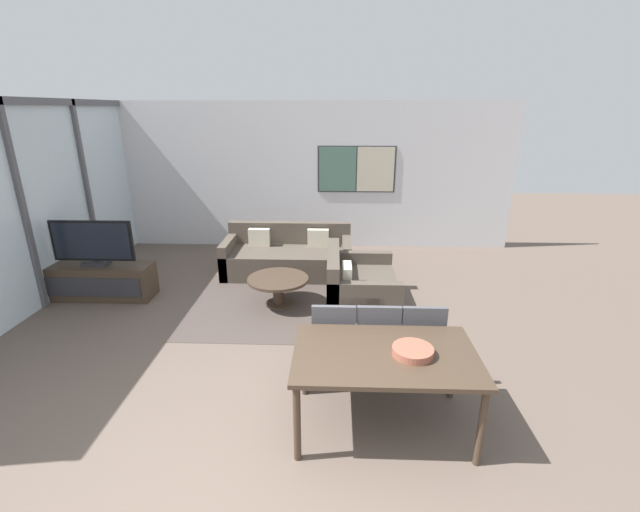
# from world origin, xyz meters

# --- Properties ---
(ground_plane) EXTENTS (24.00, 24.00, 0.00)m
(ground_plane) POSITION_xyz_m (0.00, 0.00, 0.00)
(ground_plane) COLOR brown
(wall_back) EXTENTS (8.05, 0.09, 2.80)m
(wall_back) POSITION_xyz_m (0.03, 6.05, 1.40)
(wall_back) COLOR silver
(wall_back) RESTS_ON ground_plane
(window_wall_left) EXTENTS (0.07, 6.06, 2.80)m
(window_wall_left) POSITION_xyz_m (-3.52, 3.03, 1.53)
(window_wall_left) COLOR silver
(window_wall_left) RESTS_ON ground_plane
(area_rug) EXTENTS (2.46, 2.20, 0.01)m
(area_rug) POSITION_xyz_m (-0.19, 3.22, 0.00)
(area_rug) COLOR #473D38
(area_rug) RESTS_ON ground_plane
(tv_console) EXTENTS (1.56, 0.49, 0.51)m
(tv_console) POSITION_xyz_m (-2.86, 3.39, 0.25)
(tv_console) COLOR #423326
(tv_console) RESTS_ON ground_plane
(television) EXTENTS (1.18, 0.20, 0.66)m
(television) POSITION_xyz_m (-2.86, 3.39, 0.84)
(television) COLOR #2D2D33
(television) RESTS_ON tv_console
(sofa_main) EXTENTS (2.11, 0.96, 0.80)m
(sofa_main) POSITION_xyz_m (-0.19, 4.53, 0.27)
(sofa_main) COLOR #51473D
(sofa_main) RESTS_ON ground_plane
(sofa_side) EXTENTS (0.96, 1.35, 0.80)m
(sofa_side) POSITION_xyz_m (0.90, 3.24, 0.27)
(sofa_side) COLOR #51473D
(sofa_side) RESTS_ON ground_plane
(coffee_table) EXTENTS (0.86, 0.86, 0.41)m
(coffee_table) POSITION_xyz_m (-0.19, 3.22, 0.31)
(coffee_table) COLOR #423326
(coffee_table) RESTS_ON ground_plane
(dining_table) EXTENTS (1.54, 0.95, 0.73)m
(dining_table) POSITION_xyz_m (1.03, 0.81, 0.66)
(dining_table) COLOR #423326
(dining_table) RESTS_ON ground_plane
(dining_chair_left) EXTENTS (0.46, 0.46, 0.88)m
(dining_chair_left) POSITION_xyz_m (0.60, 1.50, 0.51)
(dining_chair_left) COLOR #4C4C51
(dining_chair_left) RESTS_ON ground_plane
(dining_chair_centre) EXTENTS (0.46, 0.46, 0.88)m
(dining_chair_centre) POSITION_xyz_m (1.03, 1.51, 0.51)
(dining_chair_centre) COLOR #4C4C51
(dining_chair_centre) RESTS_ON ground_plane
(dining_chair_right) EXTENTS (0.46, 0.46, 0.88)m
(dining_chair_right) POSITION_xyz_m (1.46, 1.51, 0.51)
(dining_chair_right) COLOR #4C4C51
(dining_chair_right) RESTS_ON ground_plane
(fruit_bowl) EXTENTS (0.34, 0.34, 0.07)m
(fruit_bowl) POSITION_xyz_m (1.25, 0.78, 0.77)
(fruit_bowl) COLOR #995642
(fruit_bowl) RESTS_ON dining_table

